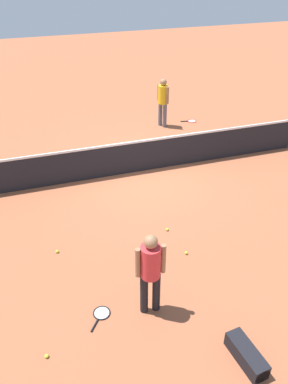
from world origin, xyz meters
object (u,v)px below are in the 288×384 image
(player_near_side, at_px, (150,268))
(player_far_side, at_px, (163,99))
(tennis_racket_near_player, at_px, (101,314))
(equipment_bag, at_px, (248,357))
(tennis_ball_by_net, at_px, (47,356))
(tennis_ball_midcourt, at_px, (167,229))
(tennis_ball_stray_left, at_px, (186,253))
(tennis_racket_far_player, at_px, (191,121))
(tennis_ball_baseline, at_px, (57,251))

(player_near_side, relative_size, player_far_side, 1.00)
(player_near_side, xyz_separation_m, tennis_racket_near_player, (-0.87, 0.15, -1.00))
(player_far_side, bearing_deg, equipment_bag, -101.96)
(player_far_side, relative_size, equipment_bag, 2.06)
(tennis_racket_near_player, bearing_deg, tennis_ball_by_net, -151.00)
(tennis_racket_near_player, height_order, tennis_ball_midcourt, tennis_ball_midcourt)
(tennis_ball_midcourt, distance_m, tennis_ball_stray_left, 0.88)
(tennis_racket_far_player, height_order, tennis_ball_midcourt, tennis_ball_midcourt)
(tennis_ball_midcourt, xyz_separation_m, tennis_ball_baseline, (-2.49, 0.02, 0.00))
(equipment_bag, bearing_deg, tennis_ball_by_net, 160.60)
(player_far_side, xyz_separation_m, tennis_ball_stray_left, (-1.85, -6.52, -0.98))
(player_near_side, height_order, tennis_racket_near_player, player_near_side)
(tennis_racket_near_player, xyz_separation_m, tennis_ball_stray_left, (2.07, 1.00, 0.02))
(tennis_racket_near_player, bearing_deg, tennis_ball_midcourt, 43.53)
(player_near_side, bearing_deg, tennis_racket_far_player, 61.43)
(tennis_ball_by_net, bearing_deg, tennis_ball_stray_left, 26.81)
(player_far_side, bearing_deg, tennis_ball_baseline, -128.30)
(player_near_side, height_order, tennis_ball_baseline, player_near_side)
(tennis_racket_far_player, xyz_separation_m, tennis_ball_stray_left, (-3.01, -6.59, 0.02))
(tennis_ball_baseline, height_order, equipment_bag, equipment_bag)
(tennis_ball_by_net, bearing_deg, tennis_racket_near_player, 29.00)
(player_near_side, relative_size, tennis_ball_baseline, 25.76)
(tennis_ball_by_net, xyz_separation_m, tennis_ball_baseline, (0.48, 2.44, 0.00))
(tennis_ball_stray_left, bearing_deg, tennis_ball_by_net, -153.19)
(player_near_side, distance_m, tennis_ball_stray_left, 1.93)
(tennis_racket_near_player, bearing_deg, tennis_racket_far_player, 56.19)
(tennis_ball_midcourt, relative_size, tennis_ball_baseline, 1.00)
(tennis_racket_far_player, xyz_separation_m, tennis_ball_by_net, (-6.09, -8.14, 0.02))
(tennis_ball_baseline, height_order, tennis_ball_stray_left, same)
(tennis_ball_midcourt, relative_size, tennis_ball_stray_left, 1.00)
(tennis_racket_near_player, relative_size, tennis_ball_midcourt, 8.59)
(player_near_side, xyz_separation_m, tennis_racket_far_player, (4.21, 7.74, -1.00))
(tennis_ball_midcourt, distance_m, equipment_bag, 3.48)
(player_far_side, relative_size, tennis_racket_near_player, 3.00)
(tennis_ball_stray_left, bearing_deg, tennis_ball_baseline, 161.11)
(player_far_side, bearing_deg, tennis_ball_midcourt, -109.07)
(tennis_ball_by_net, height_order, tennis_ball_stray_left, same)
(tennis_ball_by_net, distance_m, tennis_ball_baseline, 2.49)
(player_far_side, xyz_separation_m, tennis_racket_far_player, (1.16, 0.07, -1.00))
(tennis_ball_by_net, relative_size, tennis_ball_midcourt, 1.00)
(player_far_side, distance_m, tennis_ball_by_net, 9.51)
(player_near_side, distance_m, player_far_side, 8.25)
(tennis_ball_by_net, distance_m, tennis_ball_midcourt, 3.83)
(tennis_ball_baseline, xyz_separation_m, equipment_bag, (2.52, -3.50, 0.11))
(player_far_side, xyz_separation_m, tennis_ball_midcourt, (-1.95, -5.65, -0.98))
(tennis_ball_by_net, bearing_deg, tennis_ball_baseline, 78.96)
(tennis_ball_by_net, xyz_separation_m, tennis_ball_midcourt, (2.97, 2.42, 0.00))
(tennis_racket_far_player, distance_m, equipment_bag, 9.71)
(tennis_racket_near_player, xyz_separation_m, tennis_ball_midcourt, (1.96, 1.86, 0.02))
(equipment_bag, bearing_deg, tennis_racket_near_player, 140.86)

